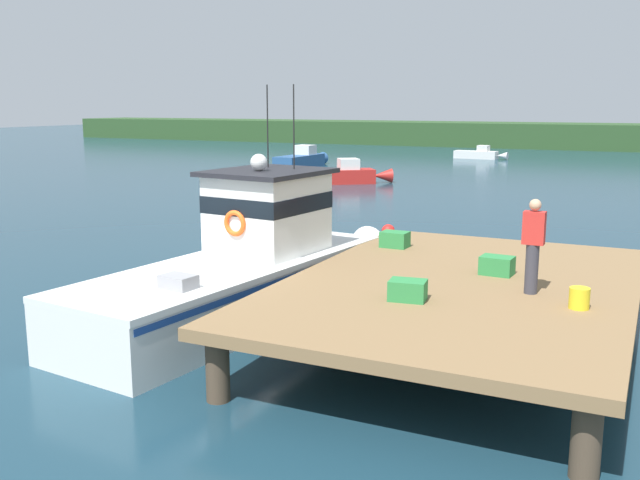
{
  "coord_description": "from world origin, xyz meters",
  "views": [
    {
      "loc": [
        7.93,
        -12.5,
        4.41
      ],
      "look_at": [
        1.2,
        1.52,
        1.4
      ],
      "focal_mm": 39.88,
      "sensor_mm": 36.0,
      "label": 1
    }
  ],
  "objects_px": {
    "main_fishing_boat": "(251,266)",
    "crate_stack_mid_dock": "(395,239)",
    "moored_boat_outer_mooring": "(302,160)",
    "bait_bucket": "(579,298)",
    "deckhand_by_the_boat": "(533,244)",
    "crate_single_by_cleat": "(497,265)",
    "moored_boat_near_channel": "(480,154)",
    "mooring_buoy_channel_marker": "(388,231)",
    "mooring_buoy_outer": "(313,237)",
    "moored_boat_far_right": "(342,175)",
    "crate_stack_near_edge": "(408,290)"
  },
  "relations": [
    {
      "from": "main_fishing_boat",
      "to": "crate_stack_mid_dock",
      "type": "xyz_separation_m",
      "value": [
        2.38,
        2.34,
        0.37
      ]
    },
    {
      "from": "main_fishing_boat",
      "to": "moored_boat_outer_mooring",
      "type": "xyz_separation_m",
      "value": [
        -14.83,
        31.45,
        -0.49
      ]
    },
    {
      "from": "bait_bucket",
      "to": "deckhand_by_the_boat",
      "type": "distance_m",
      "value": 1.25
    },
    {
      "from": "crate_single_by_cleat",
      "to": "moored_boat_near_channel",
      "type": "distance_m",
      "value": 44.9
    },
    {
      "from": "crate_single_by_cleat",
      "to": "deckhand_by_the_boat",
      "type": "relative_size",
      "value": 0.37
    },
    {
      "from": "bait_bucket",
      "to": "mooring_buoy_channel_marker",
      "type": "relative_size",
      "value": 0.76
    },
    {
      "from": "mooring_buoy_outer",
      "to": "moored_boat_near_channel",
      "type": "bearing_deg",
      "value": 95.22
    },
    {
      "from": "mooring_buoy_channel_marker",
      "to": "crate_single_by_cleat",
      "type": "bearing_deg",
      "value": -58.17
    },
    {
      "from": "crate_single_by_cleat",
      "to": "moored_boat_near_channel",
      "type": "xyz_separation_m",
      "value": [
        -10.51,
        43.64,
        -1.01
      ]
    },
    {
      "from": "mooring_buoy_outer",
      "to": "crate_single_by_cleat",
      "type": "bearing_deg",
      "value": -42.76
    },
    {
      "from": "main_fishing_boat",
      "to": "moored_boat_far_right",
      "type": "relative_size",
      "value": 1.98
    },
    {
      "from": "moored_boat_outer_mooring",
      "to": "main_fishing_boat",
      "type": "bearing_deg",
      "value": -64.75
    },
    {
      "from": "main_fishing_boat",
      "to": "moored_boat_far_right",
      "type": "height_order",
      "value": "main_fishing_boat"
    },
    {
      "from": "crate_stack_mid_dock",
      "to": "bait_bucket",
      "type": "relative_size",
      "value": 1.76
    },
    {
      "from": "mooring_buoy_outer",
      "to": "mooring_buoy_channel_marker",
      "type": "relative_size",
      "value": 0.92
    },
    {
      "from": "crate_single_by_cleat",
      "to": "mooring_buoy_outer",
      "type": "height_order",
      "value": "crate_single_by_cleat"
    },
    {
      "from": "crate_stack_mid_dock",
      "to": "moored_boat_near_channel",
      "type": "bearing_deg",
      "value": 100.62
    },
    {
      "from": "bait_bucket",
      "to": "moored_boat_far_right",
      "type": "relative_size",
      "value": 0.07
    },
    {
      "from": "main_fishing_boat",
      "to": "deckhand_by_the_boat",
      "type": "bearing_deg",
      "value": -3.95
    },
    {
      "from": "bait_bucket",
      "to": "deckhand_by_the_boat",
      "type": "bearing_deg",
      "value": 144.25
    },
    {
      "from": "deckhand_by_the_boat",
      "to": "mooring_buoy_channel_marker",
      "type": "height_order",
      "value": "deckhand_by_the_boat"
    },
    {
      "from": "moored_boat_far_right",
      "to": "mooring_buoy_outer",
      "type": "height_order",
      "value": "moored_boat_far_right"
    },
    {
      "from": "main_fishing_boat",
      "to": "moored_boat_near_channel",
      "type": "relative_size",
      "value": 2.32
    },
    {
      "from": "crate_stack_near_edge",
      "to": "crate_stack_mid_dock",
      "type": "xyz_separation_m",
      "value": [
        -1.68,
        4.06,
        0.01
      ]
    },
    {
      "from": "main_fishing_boat",
      "to": "bait_bucket",
      "type": "distance_m",
      "value": 6.76
    },
    {
      "from": "bait_bucket",
      "to": "moored_boat_far_right",
      "type": "height_order",
      "value": "bait_bucket"
    },
    {
      "from": "deckhand_by_the_boat",
      "to": "crate_stack_near_edge",
      "type": "bearing_deg",
      "value": -143.11
    },
    {
      "from": "main_fishing_boat",
      "to": "crate_stack_near_edge",
      "type": "distance_m",
      "value": 4.43
    },
    {
      "from": "crate_stack_mid_dock",
      "to": "mooring_buoy_outer",
      "type": "relative_size",
      "value": 1.47
    },
    {
      "from": "crate_stack_mid_dock",
      "to": "moored_boat_outer_mooring",
      "type": "height_order",
      "value": "crate_stack_mid_dock"
    },
    {
      "from": "crate_stack_mid_dock",
      "to": "moored_boat_outer_mooring",
      "type": "bearing_deg",
      "value": 120.59
    },
    {
      "from": "main_fishing_boat",
      "to": "deckhand_by_the_boat",
      "type": "xyz_separation_m",
      "value": [
        5.82,
        -0.4,
        1.05
      ]
    },
    {
      "from": "bait_bucket",
      "to": "moored_boat_outer_mooring",
      "type": "relative_size",
      "value": 0.06
    },
    {
      "from": "crate_single_by_cleat",
      "to": "deckhand_by_the_boat",
      "type": "bearing_deg",
      "value": -53.99
    },
    {
      "from": "moored_boat_near_channel",
      "to": "moored_boat_outer_mooring",
      "type": "relative_size",
      "value": 0.72
    },
    {
      "from": "deckhand_by_the_boat",
      "to": "crate_stack_mid_dock",
      "type": "bearing_deg",
      "value": 141.51
    },
    {
      "from": "crate_stack_mid_dock",
      "to": "moored_boat_far_right",
      "type": "height_order",
      "value": "crate_stack_mid_dock"
    },
    {
      "from": "moored_boat_outer_mooring",
      "to": "mooring_buoy_outer",
      "type": "height_order",
      "value": "moored_boat_outer_mooring"
    },
    {
      "from": "main_fishing_boat",
      "to": "crate_stack_near_edge",
      "type": "bearing_deg",
      "value": -23.01
    },
    {
      "from": "crate_stack_mid_dock",
      "to": "bait_bucket",
      "type": "bearing_deg",
      "value": -37.96
    },
    {
      "from": "deckhand_by_the_boat",
      "to": "moored_boat_near_channel",
      "type": "bearing_deg",
      "value": 104.2
    },
    {
      "from": "crate_stack_mid_dock",
      "to": "moored_boat_near_channel",
      "type": "height_order",
      "value": "crate_stack_mid_dock"
    },
    {
      "from": "moored_boat_near_channel",
      "to": "moored_boat_far_right",
      "type": "bearing_deg",
      "value": -97.53
    },
    {
      "from": "crate_stack_mid_dock",
      "to": "crate_single_by_cleat",
      "type": "distance_m",
      "value": 3.09
    },
    {
      "from": "deckhand_by_the_boat",
      "to": "moored_boat_far_right",
      "type": "height_order",
      "value": "deckhand_by_the_boat"
    },
    {
      "from": "main_fishing_boat",
      "to": "moored_boat_near_channel",
      "type": "xyz_separation_m",
      "value": [
        -5.5,
        44.35,
        -0.64
      ]
    },
    {
      "from": "moored_boat_far_right",
      "to": "bait_bucket",
      "type": "bearing_deg",
      "value": -58.54
    },
    {
      "from": "bait_bucket",
      "to": "moored_boat_outer_mooring",
      "type": "xyz_separation_m",
      "value": [
        -21.5,
        32.46,
        -0.85
      ]
    },
    {
      "from": "main_fishing_boat",
      "to": "mooring_buoy_channel_marker",
      "type": "height_order",
      "value": "main_fishing_boat"
    },
    {
      "from": "bait_bucket",
      "to": "mooring_buoy_channel_marker",
      "type": "height_order",
      "value": "bait_bucket"
    }
  ]
}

